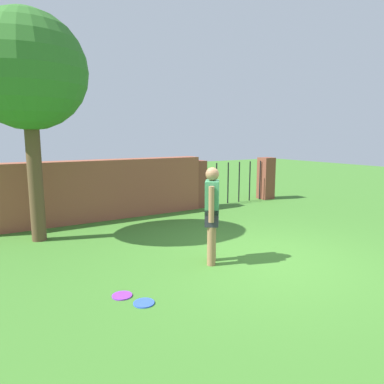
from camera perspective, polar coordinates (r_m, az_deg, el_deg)
ground_plane at (r=6.29m, az=11.75°, el=-10.84°), size 40.00×40.00×0.00m
brick_wall at (r=9.21m, az=-14.96°, el=0.30°), size 5.74×0.50×1.52m
tree at (r=7.74m, az=-25.14°, el=17.15°), size 2.25×2.25×4.48m
person at (r=5.82m, az=3.26°, el=-3.08°), size 0.39×0.45×1.62m
fence_gate at (r=11.26m, az=6.78°, el=1.79°), size 3.23×0.44×1.40m
frisbee_purple at (r=4.98m, az=-11.28°, el=-16.21°), size 0.27×0.27×0.02m
frisbee_blue at (r=4.75m, az=-7.82°, el=-17.44°), size 0.27×0.27×0.02m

